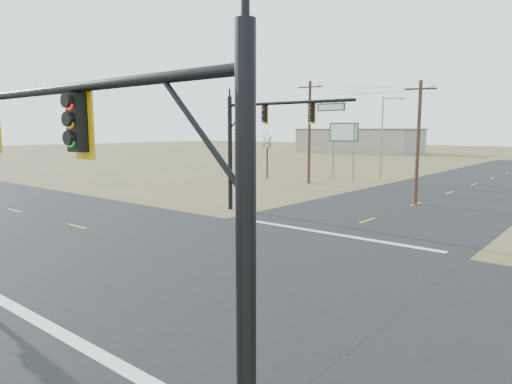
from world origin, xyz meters
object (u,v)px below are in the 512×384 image
streetlight_c (384,133)px  bare_tree_a (267,140)px  utility_pole_near (418,141)px  highway_sign (344,140)px  mast_arm_near (85,157)px  bare_tree_b (333,134)px  utility_pole_far (309,131)px  mast_arm_far (263,129)px

streetlight_c → bare_tree_a: streetlight_c is taller
streetlight_c → bare_tree_a: 12.98m
utility_pole_near → highway_sign: utility_pole_near is taller
mast_arm_near → bare_tree_b: mast_arm_near is taller
utility_pole_far → streetlight_c: 9.92m
utility_pole_near → bare_tree_b: 29.03m
bare_tree_a → mast_arm_near: bearing=-56.4°
mast_arm_near → utility_pole_near: bearing=95.1°
highway_sign → streetlight_c: streetlight_c is taller
mast_arm_far → bare_tree_a: mast_arm_far is taller
mast_arm_near → highway_sign: bearing=109.0°
mast_arm_near → bare_tree_b: 55.50m
streetlight_c → mast_arm_near: bearing=-80.8°
mast_arm_far → streetlight_c: (-3.15, 25.56, -0.41)m
mast_arm_far → highway_sign: (-6.22, 22.10, -1.10)m
utility_pole_near → highway_sign: (-12.60, 12.12, -0.26)m
utility_pole_near → utility_pole_far: utility_pole_far is taller
mast_arm_far → bare_tree_a: (-13.23, 17.41, -1.14)m
mast_arm_near → utility_pole_near: utility_pole_near is taller
streetlight_c → highway_sign: bearing=-139.9°
utility_pole_far → bare_tree_b: bearing=111.3°
utility_pole_near → utility_pole_far: 14.93m
bare_tree_b → mast_arm_near: bearing=-64.7°
streetlight_c → bare_tree_a: size_ratio=1.65×
bare_tree_b → utility_pole_far: bearing=-68.7°
highway_sign → mast_arm_near: bearing=-75.5°
utility_pole_near → bare_tree_a: 20.97m
mast_arm_near → highway_sign: size_ratio=1.66×
mast_arm_near → utility_pole_near: 28.88m
bare_tree_a → bare_tree_b: bearing=89.0°
utility_pole_near → bare_tree_b: utility_pole_near is taller
utility_pole_far → highway_sign: bearing=81.6°
utility_pole_far → streetlight_c: utility_pole_far is taller
mast_arm_far → utility_pole_far: utility_pole_far is taller
utility_pole_near → utility_pole_far: size_ratio=0.87×
mast_arm_near → utility_pole_far: (-17.78, 35.02, 0.38)m
streetlight_c → bare_tree_b: (-9.82, 6.06, -0.14)m
mast_arm_far → streetlight_c: 25.76m
streetlight_c → mast_arm_far: bearing=-91.2°
mast_arm_near → highway_sign: mast_arm_near is taller
utility_pole_far → bare_tree_a: 6.32m
streetlight_c → bare_tree_a: (-10.08, -8.15, -0.73)m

